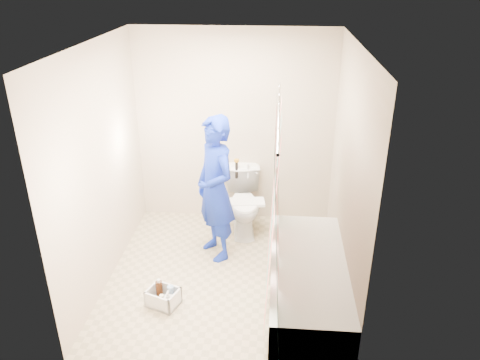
# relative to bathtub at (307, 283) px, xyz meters

# --- Properties ---
(floor) EXTENTS (2.60, 2.60, 0.00)m
(floor) POSITION_rel_bathtub_xyz_m (-0.85, 0.43, -0.27)
(floor) COLOR tan
(floor) RESTS_ON ground
(ceiling) EXTENTS (2.40, 2.60, 0.02)m
(ceiling) POSITION_rel_bathtub_xyz_m (-0.85, 0.43, 2.13)
(ceiling) COLOR white
(ceiling) RESTS_ON wall_back
(wall_back) EXTENTS (2.40, 0.02, 2.40)m
(wall_back) POSITION_rel_bathtub_xyz_m (-0.85, 1.73, 0.93)
(wall_back) COLOR #B8A78E
(wall_back) RESTS_ON ground
(wall_front) EXTENTS (2.40, 0.02, 2.40)m
(wall_front) POSITION_rel_bathtub_xyz_m (-0.85, -0.88, 0.93)
(wall_front) COLOR #B8A78E
(wall_front) RESTS_ON ground
(wall_left) EXTENTS (0.02, 2.60, 2.40)m
(wall_left) POSITION_rel_bathtub_xyz_m (-2.05, 0.43, 0.93)
(wall_left) COLOR #B8A78E
(wall_left) RESTS_ON ground
(wall_right) EXTENTS (0.02, 2.60, 2.40)m
(wall_right) POSITION_rel_bathtub_xyz_m (0.35, 0.43, 0.93)
(wall_right) COLOR #B8A78E
(wall_right) RESTS_ON ground
(bathtub) EXTENTS (0.70, 1.75, 0.50)m
(bathtub) POSITION_rel_bathtub_xyz_m (0.00, 0.00, 0.00)
(bathtub) COLOR white
(bathtub) RESTS_ON ground
(curtain_rod) EXTENTS (0.02, 1.90, 0.02)m
(curtain_rod) POSITION_rel_bathtub_xyz_m (-0.33, 0.00, 1.68)
(curtain_rod) COLOR silver
(curtain_rod) RESTS_ON wall_back
(shower_curtain) EXTENTS (0.06, 1.75, 1.80)m
(shower_curtain) POSITION_rel_bathtub_xyz_m (-0.33, 0.00, 0.75)
(shower_curtain) COLOR white
(shower_curtain) RESTS_ON curtain_rod
(toilet) EXTENTS (0.52, 0.80, 0.76)m
(toilet) POSITION_rel_bathtub_xyz_m (-0.71, 1.37, 0.11)
(toilet) COLOR white
(toilet) RESTS_ON ground
(tank_lid) EXTENTS (0.49, 0.26, 0.04)m
(tank_lid) POSITION_rel_bathtub_xyz_m (-0.69, 1.25, 0.18)
(tank_lid) COLOR white
(tank_lid) RESTS_ON toilet
(tank_internals) EXTENTS (0.19, 0.06, 0.25)m
(tank_internals) POSITION_rel_bathtub_xyz_m (-0.78, 1.57, 0.48)
(tank_internals) COLOR black
(tank_internals) RESTS_ON toilet
(plumber) EXTENTS (0.67, 0.71, 1.64)m
(plumber) POSITION_rel_bathtub_xyz_m (-0.98, 0.83, 0.55)
(plumber) COLOR #101AA3
(plumber) RESTS_ON ground
(cleaning_caddy) EXTENTS (0.35, 0.32, 0.22)m
(cleaning_caddy) POSITION_rel_bathtub_xyz_m (-1.38, -0.10, -0.19)
(cleaning_caddy) COLOR silver
(cleaning_caddy) RESTS_ON ground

